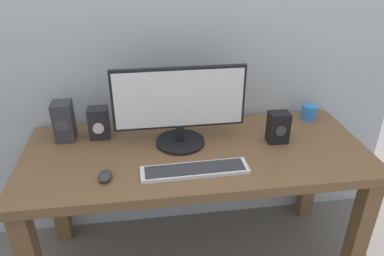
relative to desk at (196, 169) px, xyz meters
name	(u,v)px	position (x,y,z in m)	size (l,w,h in m)	color
desk	(196,169)	(0.00, 0.00, 0.00)	(1.63, 0.67, 0.71)	brown
monitor	(179,105)	(-0.07, 0.08, 0.31)	(0.62, 0.24, 0.38)	black
keyboard_primary	(195,170)	(-0.03, -0.18, 0.12)	(0.47, 0.12, 0.02)	silver
mouse	(105,176)	(-0.41, -0.18, 0.13)	(0.06, 0.08, 0.03)	#333338
speaker_right	(278,127)	(0.41, 0.03, 0.19)	(0.10, 0.08, 0.16)	black
speaker_left	(64,121)	(-0.63, 0.19, 0.21)	(0.09, 0.10, 0.20)	#333338
audio_controller	(99,123)	(-0.46, 0.19, 0.19)	(0.10, 0.09, 0.16)	#232328
coffee_mug	(309,112)	(0.67, 0.24, 0.15)	(0.08, 0.08, 0.08)	#337FD8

